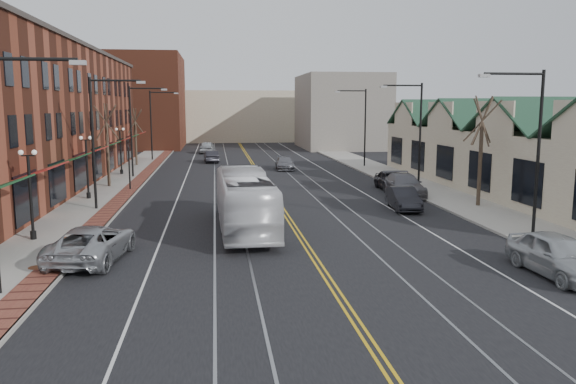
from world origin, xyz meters
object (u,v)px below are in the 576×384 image
object	(u,v)px
parked_car_b	(403,199)
parked_car_d	(391,180)
transit_bus	(245,201)
parked_car_a	(558,255)
parked_car_c	(404,185)
parked_suv	(92,243)

from	to	relation	value
parked_car_b	parked_car_d	size ratio (longest dim) A/B	0.96
transit_bus	parked_car_a	size ratio (longest dim) A/B	2.26
parked_car_c	parked_car_d	size ratio (longest dim) A/B	1.24
parked_car_a	parked_car_d	world-z (taller)	parked_car_a
parked_suv	parked_car_c	size ratio (longest dim) A/B	0.99
parked_car_c	parked_car_a	bearing A→B (deg)	-87.37
parked_suv	parked_car_a	world-z (taller)	parked_car_a
parked_car_a	parked_car_c	bearing A→B (deg)	86.59
parked_car_a	parked_car_b	bearing A→B (deg)	93.31
parked_car_c	parked_car_d	distance (m)	2.97
parked_car_d	transit_bus	bearing A→B (deg)	-133.35
parked_car_b	parked_car_d	xyz separation A→B (m)	(1.80, 8.07, 0.05)
parked_suv	parked_car_d	bearing A→B (deg)	-128.54
parked_car_c	parked_car_d	xyz separation A→B (m)	(0.00, 2.97, -0.04)
parked_suv	parked_car_d	size ratio (longest dim) A/B	1.24
transit_bus	parked_suv	xyz separation A→B (m)	(-6.67, -5.17, -0.77)
parked_suv	parked_car_d	xyz separation A→B (m)	(18.60, 17.71, -0.01)
parked_car_a	parked_car_c	xyz separation A→B (m)	(0.52, 19.21, -0.03)
transit_bus	parked_car_b	xyz separation A→B (m)	(10.13, 4.47, -0.83)
parked_suv	parked_car_a	xyz separation A→B (m)	(18.08, -4.48, 0.07)
transit_bus	parked_car_c	size ratio (longest dim) A/B	1.99
parked_car_b	parked_car_c	size ratio (longest dim) A/B	0.77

